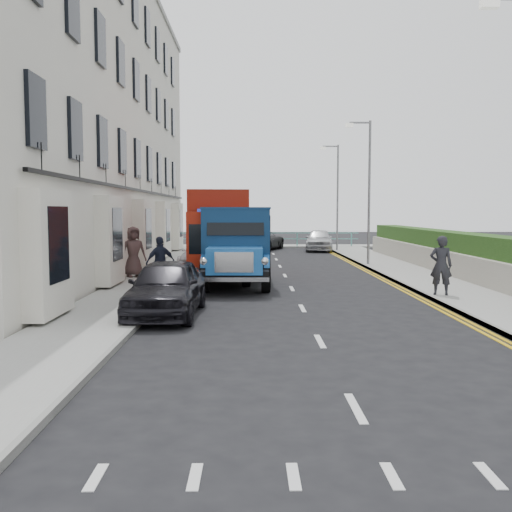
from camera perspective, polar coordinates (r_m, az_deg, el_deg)
The scene contains 20 objects.
ground at distance 13.91m, azimuth 5.41°, elevation -6.64°, with size 120.00×120.00×0.00m, color black.
pavement_west at distance 23.04m, azimuth -9.97°, elevation -2.10°, with size 2.40×38.00×0.12m, color gray.
pavement_east at distance 23.71m, azimuth 15.96°, elevation -2.02°, with size 2.60×38.00×0.12m, color gray.
promenade at distance 42.68m, azimuth 1.37°, elevation 0.99°, with size 30.00×2.50×0.12m, color gray.
sea_plane at distance 73.64m, azimuth 0.56°, elevation 2.43°, with size 120.00×120.00×0.00m, color slate.
terrace_west at distance 28.12m, azimuth -17.65°, elevation 13.48°, with size 6.31×30.20×14.25m.
garden_east at distance 24.24m, azimuth 20.34°, elevation 0.01°, with size 1.45×28.00×1.75m.
seafront_railing at distance 41.85m, azimuth 1.40°, elevation 1.64°, with size 13.00×0.08×1.11m.
lamp_mid at distance 28.17m, azimuth 11.02°, elevation 7.10°, with size 1.23×0.18×7.00m.
lamp_far at distance 38.01m, azimuth 7.98°, elevation 6.45°, with size 1.23×0.18×7.00m.
bedford_lorry at distance 19.75m, azimuth -1.98°, elevation 0.41°, with size 2.42×5.90×2.77m.
red_lorry at distance 22.74m, azimuth -3.84°, elevation 2.42°, with size 2.70×6.80×3.49m.
parked_car_front at distance 14.86m, azimuth -8.94°, elevation -3.10°, with size 1.73×4.29×1.46m, color black.
parked_car_mid at distance 24.86m, azimuth -3.25°, elevation -0.19°, with size 1.38×3.95×1.30m, color #5976BF.
parked_car_rear at distance 26.42m, azimuth -5.26°, elevation 0.10°, with size 1.85×4.55×1.32m, color silver.
seafront_car_left at distance 39.50m, azimuth 0.54°, elevation 1.61°, with size 2.25×4.88×1.36m, color black.
seafront_car_right at distance 38.65m, azimuth 6.34°, elevation 1.62°, with size 1.76×4.38×1.49m, color silver.
pedestrian_east_near at distance 18.32m, azimuth 18.01°, elevation -0.89°, with size 0.66×0.44×1.82m, color #222328.
pedestrian_west_near at distance 19.03m, azimuth -9.52°, elevation -0.67°, with size 1.02×0.42×1.73m, color black.
pedestrian_west_far at distance 22.73m, azimuth -12.15°, elevation 0.42°, with size 0.96×0.63×1.97m, color #433130.
Camera 1 is at (-1.44, -13.58, 2.69)m, focal length 40.00 mm.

